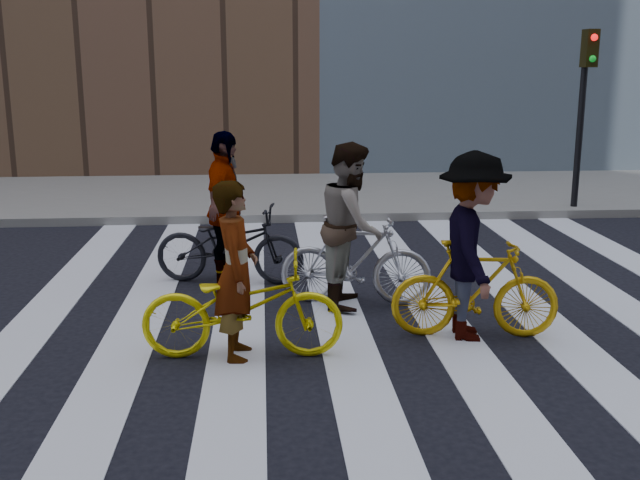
{
  "coord_description": "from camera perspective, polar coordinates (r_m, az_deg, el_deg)",
  "views": [
    {
      "loc": [
        -1.37,
        -7.89,
        2.74
      ],
      "look_at": [
        -0.74,
        0.3,
        0.8
      ],
      "focal_mm": 42.0,
      "sensor_mm": 36.0,
      "label": 1
    }
  ],
  "objects": [
    {
      "name": "ground",
      "position": [
        8.46,
        5.16,
        -5.63
      ],
      "size": [
        100.0,
        100.0,
        0.0
      ],
      "primitive_type": "plane",
      "color": "black",
      "rests_on": "ground"
    },
    {
      "name": "bike_dark_rear",
      "position": [
        9.56,
        -6.89,
        -0.35
      ],
      "size": [
        1.99,
        1.01,
        1.0
      ],
      "primitive_type": "imported",
      "rotation": [
        0.0,
        0.0,
        1.38
      ],
      "color": "black",
      "rests_on": "ground"
    },
    {
      "name": "zebra_crosswalk",
      "position": [
        8.46,
        5.16,
        -5.59
      ],
      "size": [
        8.25,
        10.0,
        0.01
      ],
      "color": "silver",
      "rests_on": "ground"
    },
    {
      "name": "traffic_signal",
      "position": [
        14.42,
        19.52,
        10.73
      ],
      "size": [
        0.22,
        0.42,
        3.33
      ],
      "color": "black",
      "rests_on": "ground"
    },
    {
      "name": "rider_rear",
      "position": [
        9.46,
        -7.27,
        2.4
      ],
      "size": [
        0.67,
        1.2,
        1.94
      ],
      "primitive_type": "imported",
      "rotation": [
        0.0,
        0.0,
        1.38
      ],
      "color": "slate",
      "rests_on": "ground"
    },
    {
      "name": "sidewalk_far",
      "position": [
        15.68,
        0.67,
        3.51
      ],
      "size": [
        100.0,
        5.0,
        0.15
      ],
      "primitive_type": "cube",
      "color": "gray",
      "rests_on": "ground"
    },
    {
      "name": "rider_left",
      "position": [
        7.02,
        -6.42,
        -2.35
      ],
      "size": [
        0.43,
        0.64,
        1.71
      ],
      "primitive_type": "imported",
      "rotation": [
        0.0,
        0.0,
        1.53
      ],
      "color": "slate",
      "rests_on": "ground"
    },
    {
      "name": "bike_silver_mid",
      "position": [
        8.63,
        2.72,
        -1.56
      ],
      "size": [
        1.81,
        0.83,
        1.05
      ],
      "primitive_type": "imported",
      "rotation": [
        0.0,
        0.0,
        1.37
      ],
      "color": "#A7A8B1",
      "rests_on": "ground"
    },
    {
      "name": "rider_mid",
      "position": [
        8.53,
        2.42,
        1.15
      ],
      "size": [
        0.88,
        1.04,
        1.89
      ],
      "primitive_type": "imported",
      "rotation": [
        0.0,
        0.0,
        1.37
      ],
      "color": "slate",
      "rests_on": "ground"
    },
    {
      "name": "bike_yellow_left",
      "position": [
        7.13,
        -5.94,
        -5.08
      ],
      "size": [
        1.93,
        0.74,
        1.0
      ],
      "primitive_type": "imported",
      "rotation": [
        0.0,
        0.0,
        1.53
      ],
      "color": "yellow",
      "rests_on": "ground"
    },
    {
      "name": "rider_right",
      "position": [
        7.62,
        11.53,
        -0.5
      ],
      "size": [
        0.85,
        1.31,
        1.91
      ],
      "primitive_type": "imported",
      "rotation": [
        0.0,
        0.0,
        1.45
      ],
      "color": "slate",
      "rests_on": "ground"
    },
    {
      "name": "bike_yellow_right",
      "position": [
        7.75,
        11.74,
        -3.69
      ],
      "size": [
        1.74,
        0.68,
        1.02
      ],
      "primitive_type": "imported",
      "rotation": [
        0.0,
        0.0,
        1.45
      ],
      "color": "#DA9F0C",
      "rests_on": "ground"
    }
  ]
}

